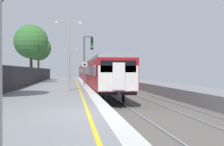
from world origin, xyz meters
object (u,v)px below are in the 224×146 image
at_px(speed_limit_sign, 85,70).
at_px(platform_lamp_far, 71,61).
at_px(background_tree_left, 31,43).
at_px(signal_gantry, 87,54).
at_px(background_tree_centre, 39,49).
at_px(platform_lamp_mid, 68,49).
at_px(commuter_train_at_platform, 91,72).

relative_size(speed_limit_sign, platform_lamp_far, 0.50).
distance_m(speed_limit_sign, background_tree_left, 12.58).
relative_size(speed_limit_sign, background_tree_left, 0.33).
bearing_deg(platform_lamp_far, background_tree_left, -133.49).
relative_size(signal_gantry, platform_lamp_far, 1.10).
height_order(speed_limit_sign, background_tree_centre, background_tree_centre).
height_order(signal_gantry, platform_lamp_mid, platform_lamp_mid).
bearing_deg(background_tree_centre, commuter_train_at_platform, 16.52).
xyz_separation_m(speed_limit_sign, platform_lamp_far, (-1.48, 15.45, 1.36)).
height_order(signal_gantry, background_tree_left, background_tree_left).
bearing_deg(platform_lamp_far, platform_lamp_mid, -90.00).
bearing_deg(speed_limit_sign, signal_gantry, 84.26).
xyz_separation_m(background_tree_left, background_tree_centre, (0.09, 7.84, -0.19)).
relative_size(speed_limit_sign, background_tree_centre, 0.35).
relative_size(speed_limit_sign, platform_lamp_mid, 0.45).
height_order(commuter_train_at_platform, platform_lamp_far, platform_lamp_far).
height_order(speed_limit_sign, platform_lamp_far, platform_lamp_far).
bearing_deg(background_tree_left, platform_lamp_far, 46.51).
bearing_deg(background_tree_left, platform_lamp_mid, -72.91).
bearing_deg(background_tree_left, speed_limit_sign, -57.53).
xyz_separation_m(commuter_train_at_platform, platform_lamp_far, (-3.32, -5.02, 1.66)).
distance_m(signal_gantry, platform_lamp_mid, 9.84).
distance_m(commuter_train_at_platform, speed_limit_sign, 20.55).
xyz_separation_m(platform_lamp_far, background_tree_left, (-5.00, -5.27, 2.22)).
xyz_separation_m(speed_limit_sign, background_tree_centre, (-6.38, 18.02, 3.39)).
bearing_deg(platform_lamp_mid, platform_lamp_far, 90.00).
distance_m(platform_lamp_mid, background_tree_left, 17.12).
xyz_separation_m(platform_lamp_far, background_tree_centre, (-4.91, 2.57, 2.03)).
bearing_deg(commuter_train_at_platform, signal_gantry, -95.03).
relative_size(commuter_train_at_platform, background_tree_centre, 8.63).
relative_size(commuter_train_at_platform, background_tree_left, 8.07).
distance_m(signal_gantry, background_tree_left, 9.67).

